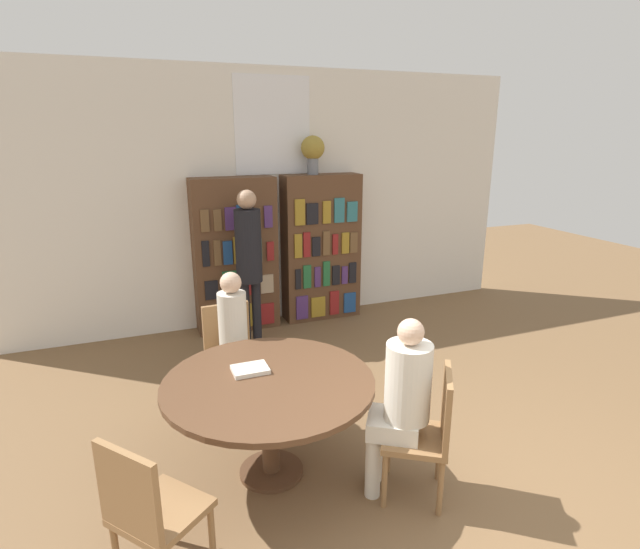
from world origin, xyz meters
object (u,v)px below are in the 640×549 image
(bookshelf_right, at_px, (321,248))
(librarian_standing, at_px, (249,253))
(chair_near_camera, at_px, (148,509))
(chair_left_side, at_px, (230,351))
(reading_table, at_px, (269,393))
(bookshelf_left, at_px, (235,256))
(seated_reader_right, at_px, (401,397))
(flower_vase, at_px, (313,150))
(seated_reader_left, at_px, (235,338))
(chair_far_side, at_px, (428,429))

(bookshelf_right, bearing_deg, librarian_standing, -154.18)
(bookshelf_right, relative_size, librarian_standing, 1.05)
(chair_near_camera, height_order, chair_left_side, same)
(reading_table, height_order, chair_left_side, chair_left_side)
(bookshelf_left, distance_m, librarian_standing, 0.52)
(bookshelf_left, xyz_separation_m, seated_reader_right, (0.33, -3.21, -0.20))
(bookshelf_left, relative_size, flower_vase, 4.01)
(chair_near_camera, xyz_separation_m, chair_left_side, (0.76, 1.69, 0.00))
(seated_reader_left, distance_m, seated_reader_right, 1.53)
(bookshelf_right, distance_m, reading_table, 3.11)
(bookshelf_left, distance_m, seated_reader_left, 1.94)
(bookshelf_left, bearing_deg, librarian_standing, -85.34)
(seated_reader_right, xyz_separation_m, librarian_standing, (-0.29, 2.71, 0.35))
(reading_table, bearing_deg, seated_reader_right, -33.25)
(chair_far_side, relative_size, seated_reader_left, 0.72)
(reading_table, distance_m, chair_far_side, 1.05)
(bookshelf_left, distance_m, chair_left_side, 1.80)
(bookshelf_right, height_order, chair_near_camera, bookshelf_right)
(seated_reader_left, bearing_deg, chair_far_side, 119.87)
(seated_reader_left, relative_size, librarian_standing, 0.71)
(reading_table, distance_m, seated_reader_right, 0.86)
(chair_left_side, distance_m, librarian_standing, 1.40)
(bookshelf_left, distance_m, chair_far_side, 3.36)
(bookshelf_right, relative_size, seated_reader_right, 1.48)
(reading_table, xyz_separation_m, chair_near_camera, (-0.81, -0.65, -0.13))
(bookshelf_right, xyz_separation_m, seated_reader_left, (-1.50, -1.88, -0.22))
(chair_far_side, distance_m, seated_reader_left, 1.70)
(flower_vase, distance_m, librarian_standing, 1.48)
(flower_vase, height_order, chair_near_camera, flower_vase)
(reading_table, xyz_separation_m, seated_reader_right, (0.72, -0.47, 0.07))
(reading_table, height_order, seated_reader_left, seated_reader_left)
(chair_near_camera, xyz_separation_m, librarian_standing, (1.24, 2.88, 0.55))
(librarian_standing, bearing_deg, seated_reader_right, -83.80)
(reading_table, height_order, seated_reader_right, seated_reader_right)
(bookshelf_right, distance_m, librarian_standing, 1.16)
(reading_table, bearing_deg, chair_left_side, 92.75)
(chair_far_side, bearing_deg, bookshelf_left, 41.57)
(flower_vase, relative_size, librarian_standing, 0.26)
(bookshelf_left, height_order, chair_left_side, bookshelf_left)
(chair_near_camera, xyz_separation_m, seated_reader_right, (1.53, 0.18, 0.21))
(chair_left_side, bearing_deg, chair_near_camera, 63.00)
(chair_far_side, bearing_deg, seated_reader_right, 90.00)
(librarian_standing, bearing_deg, bookshelf_right, 25.82)
(seated_reader_left, bearing_deg, bookshelf_left, -105.49)
(chair_left_side, relative_size, librarian_standing, 0.51)
(chair_near_camera, relative_size, seated_reader_left, 0.72)
(seated_reader_left, bearing_deg, librarian_standing, -111.40)
(flower_vase, relative_size, chair_far_side, 0.51)
(seated_reader_right, distance_m, librarian_standing, 2.74)
(bookshelf_right, relative_size, seated_reader_left, 1.47)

